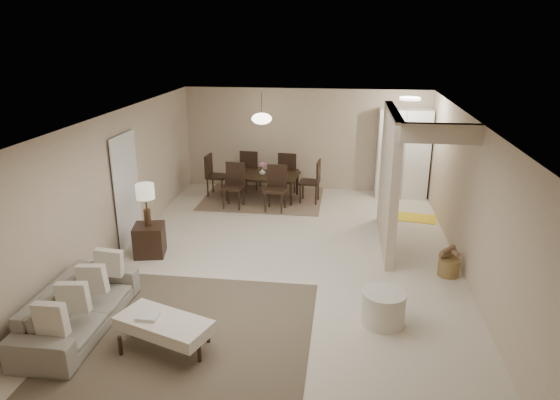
# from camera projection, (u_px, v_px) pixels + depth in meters

# --- Properties ---
(floor) EXTENTS (9.00, 9.00, 0.00)m
(floor) POSITION_uv_depth(u_px,v_px,m) (282.00, 265.00, 8.55)
(floor) COLOR beige
(floor) RESTS_ON ground
(ceiling) EXTENTS (9.00, 9.00, 0.00)m
(ceiling) POSITION_uv_depth(u_px,v_px,m) (282.00, 120.00, 7.74)
(ceiling) COLOR white
(ceiling) RESTS_ON back_wall
(back_wall) EXTENTS (6.00, 0.00, 6.00)m
(back_wall) POSITION_uv_depth(u_px,v_px,m) (305.00, 140.00, 12.37)
(back_wall) COLOR #C3AF93
(back_wall) RESTS_ON floor
(left_wall) EXTENTS (0.00, 9.00, 9.00)m
(left_wall) POSITION_uv_depth(u_px,v_px,m) (108.00, 189.00, 8.52)
(left_wall) COLOR #C3AF93
(left_wall) RESTS_ON floor
(right_wall) EXTENTS (0.00, 9.00, 9.00)m
(right_wall) POSITION_uv_depth(u_px,v_px,m) (473.00, 204.00, 7.77)
(right_wall) COLOR #C3AF93
(right_wall) RESTS_ON floor
(partition) EXTENTS (0.15, 2.50, 2.50)m
(partition) POSITION_uv_depth(u_px,v_px,m) (389.00, 179.00, 9.09)
(partition) COLOR #C3AF93
(partition) RESTS_ON floor
(doorway) EXTENTS (0.04, 0.90, 2.04)m
(doorway) POSITION_uv_depth(u_px,v_px,m) (126.00, 191.00, 9.15)
(doorway) COLOR black
(doorway) RESTS_ON floor
(pantry_cabinet) EXTENTS (1.20, 0.55, 2.10)m
(pantry_cabinet) POSITION_uv_depth(u_px,v_px,m) (403.00, 154.00, 11.81)
(pantry_cabinet) COLOR white
(pantry_cabinet) RESTS_ON floor
(flush_light) EXTENTS (0.44, 0.44, 0.05)m
(flush_light) POSITION_uv_depth(u_px,v_px,m) (410.00, 99.00, 10.47)
(flush_light) COLOR white
(flush_light) RESTS_ON ceiling
(living_rug) EXTENTS (3.20, 3.20, 0.01)m
(living_rug) POSITION_uv_depth(u_px,v_px,m) (188.00, 336.00, 6.56)
(living_rug) COLOR brown
(living_rug) RESTS_ON floor
(sofa) EXTENTS (2.13, 0.85, 0.62)m
(sofa) POSITION_uv_depth(u_px,v_px,m) (79.00, 308.00, 6.65)
(sofa) COLOR gray
(sofa) RESTS_ON floor
(ottoman_bench) EXTENTS (1.32, 0.93, 0.43)m
(ottoman_bench) POSITION_uv_depth(u_px,v_px,m) (164.00, 325.00, 6.19)
(ottoman_bench) COLOR white
(ottoman_bench) RESTS_ON living_rug
(side_table) EXTENTS (0.61, 0.61, 0.56)m
(side_table) POSITION_uv_depth(u_px,v_px,m) (150.00, 240.00, 8.87)
(side_table) COLOR black
(side_table) RESTS_ON floor
(table_lamp) EXTENTS (0.32, 0.32, 0.76)m
(table_lamp) POSITION_uv_depth(u_px,v_px,m) (145.00, 195.00, 8.60)
(table_lamp) COLOR #46321E
(table_lamp) RESTS_ON side_table
(round_pouf) EXTENTS (0.61, 0.61, 0.47)m
(round_pouf) POSITION_uv_depth(u_px,v_px,m) (383.00, 308.00, 6.78)
(round_pouf) COLOR white
(round_pouf) RESTS_ON floor
(wicker_basket) EXTENTS (0.42, 0.42, 0.29)m
(wicker_basket) POSITION_uv_depth(u_px,v_px,m) (449.00, 267.00, 8.16)
(wicker_basket) COLOR olive
(wicker_basket) RESTS_ON floor
(dining_rug) EXTENTS (2.80, 2.10, 0.01)m
(dining_rug) POSITION_uv_depth(u_px,v_px,m) (263.00, 198.00, 11.93)
(dining_rug) COLOR brown
(dining_rug) RESTS_ON floor
(dining_table) EXTENTS (1.77, 1.08, 0.60)m
(dining_table) POSITION_uv_depth(u_px,v_px,m) (262.00, 187.00, 11.84)
(dining_table) COLOR black
(dining_table) RESTS_ON dining_rug
(dining_chairs) EXTENTS (2.74, 2.07, 1.01)m
(dining_chairs) POSITION_uv_depth(u_px,v_px,m) (262.00, 178.00, 11.77)
(dining_chairs) COLOR black
(dining_chairs) RESTS_ON dining_rug
(vase) EXTENTS (0.14, 0.14, 0.15)m
(vase) POSITION_uv_depth(u_px,v_px,m) (262.00, 172.00, 11.72)
(vase) COLOR white
(vase) RESTS_ON dining_table
(yellow_mat) EXTENTS (1.04, 0.75, 0.01)m
(yellow_mat) POSITION_uv_depth(u_px,v_px,m) (414.00, 218.00, 10.71)
(yellow_mat) COLOR yellow
(yellow_mat) RESTS_ON floor
(pendant_light) EXTENTS (0.46, 0.46, 0.71)m
(pendant_light) POSITION_uv_depth(u_px,v_px,m) (262.00, 119.00, 11.32)
(pendant_light) COLOR #46321E
(pendant_light) RESTS_ON ceiling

